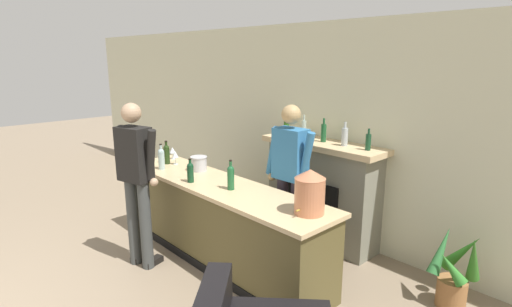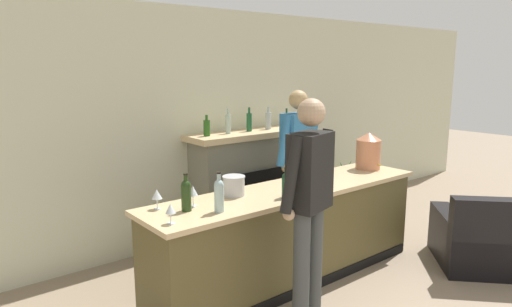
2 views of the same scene
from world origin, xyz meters
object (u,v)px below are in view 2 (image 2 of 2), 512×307
(wine_bottle_port_short, at_px, (286,184))
(wine_bottle_cabernet_heavy, at_px, (312,170))
(copper_dispenser, at_px, (368,151))
(fireplace_stone, at_px, (248,182))
(potted_plant_corner, at_px, (351,187))
(wine_bottle_merlot_tall, at_px, (219,194))
(wine_glass_back_row, at_px, (156,194))
(armchair_black, at_px, (484,243))
(wine_glass_mid_counter, at_px, (193,191))
(ice_bucket_steel, at_px, (233,186))
(wine_glass_front_right, at_px, (170,209))
(person_customer, at_px, (308,206))
(person_bartender, at_px, (297,162))
(wine_bottle_burgundy_dark, at_px, (186,194))

(wine_bottle_port_short, bearing_deg, wine_bottle_cabernet_heavy, 18.30)
(wine_bottle_port_short, bearing_deg, copper_dispenser, 9.82)
(fireplace_stone, relative_size, wine_bottle_cabernet_heavy, 4.99)
(fireplace_stone, xyz_separation_m, potted_plant_corner, (1.74, -0.21, -0.32))
(wine_bottle_merlot_tall, xyz_separation_m, wine_glass_back_row, (-0.35, 0.38, -0.02))
(armchair_black, xyz_separation_m, wine_glass_mid_counter, (-2.81, 1.18, 0.80))
(ice_bucket_steel, bearing_deg, wine_glass_front_right, -158.73)
(wine_glass_mid_counter, bearing_deg, wine_glass_back_row, 155.47)
(fireplace_stone, distance_m, ice_bucket_steel, 1.59)
(copper_dispenser, relative_size, wine_glass_back_row, 2.48)
(potted_plant_corner, bearing_deg, person_customer, -146.79)
(fireplace_stone, relative_size, wine_bottle_port_short, 5.90)
(fireplace_stone, distance_m, wine_bottle_port_short, 1.69)
(person_customer, relative_size, copper_dispenser, 4.47)
(wine_bottle_merlot_tall, height_order, wine_glass_front_right, wine_bottle_merlot_tall)
(wine_glass_front_right, bearing_deg, potted_plant_corner, 18.82)
(wine_bottle_port_short, height_order, wine_glass_mid_counter, wine_bottle_port_short)
(copper_dispenser, xyz_separation_m, wine_bottle_merlot_tall, (-2.21, -0.23, -0.06))
(person_bartender, xyz_separation_m, wine_bottle_merlot_tall, (-1.55, -0.69, 0.06))
(person_bartender, xyz_separation_m, wine_bottle_cabernet_heavy, (-0.34, -0.56, 0.06))
(potted_plant_corner, height_order, ice_bucket_steel, ice_bucket_steel)
(ice_bucket_steel, bearing_deg, wine_bottle_merlot_tall, -140.43)
(potted_plant_corner, height_order, wine_bottle_merlot_tall, wine_bottle_merlot_tall)
(wine_bottle_cabernet_heavy, height_order, wine_glass_front_right, wine_bottle_cabernet_heavy)
(person_customer, xyz_separation_m, ice_bucket_steel, (-0.07, 0.87, -0.01))
(wine_glass_back_row, height_order, wine_glass_mid_counter, wine_glass_mid_counter)
(person_customer, relative_size, wine_bottle_merlot_tall, 5.68)
(person_bartender, height_order, copper_dispenser, person_bartender)
(potted_plant_corner, bearing_deg, fireplace_stone, 172.97)
(wine_bottle_merlot_tall, relative_size, wine_glass_mid_counter, 1.83)
(wine_bottle_cabernet_heavy, xyz_separation_m, wine_bottle_merlot_tall, (-1.21, -0.13, 0.00))
(wine_bottle_cabernet_heavy, bearing_deg, wine_glass_front_right, -175.04)
(wine_bottle_burgundy_dark, xyz_separation_m, wine_glass_back_row, (-0.16, 0.19, -0.02))
(ice_bucket_steel, distance_m, wine_bottle_port_short, 0.47)
(copper_dispenser, height_order, wine_glass_back_row, copper_dispenser)
(copper_dispenser, bearing_deg, wine_glass_mid_counter, 179.27)
(potted_plant_corner, bearing_deg, armchair_black, -101.81)
(potted_plant_corner, height_order, copper_dispenser, copper_dispenser)
(wine_bottle_merlot_tall, relative_size, wine_glass_front_right, 2.11)
(wine_glass_mid_counter, bearing_deg, ice_bucket_steel, 6.39)
(wine_glass_front_right, bearing_deg, fireplace_stone, 37.72)
(ice_bucket_steel, bearing_deg, wine_bottle_cabernet_heavy, -11.75)
(fireplace_stone, relative_size, wine_glass_back_row, 9.68)
(armchair_black, distance_m, person_bartender, 2.13)
(wine_bottle_cabernet_heavy, bearing_deg, ice_bucket_steel, 168.25)
(wine_bottle_port_short, relative_size, wine_glass_back_row, 1.64)
(potted_plant_corner, relative_size, wine_bottle_port_short, 2.87)
(wine_bottle_merlot_tall, bearing_deg, wine_glass_front_right, -178.88)
(wine_bottle_burgundy_dark, bearing_deg, wine_glass_front_right, -141.80)
(wine_glass_front_right, bearing_deg, person_customer, -32.20)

